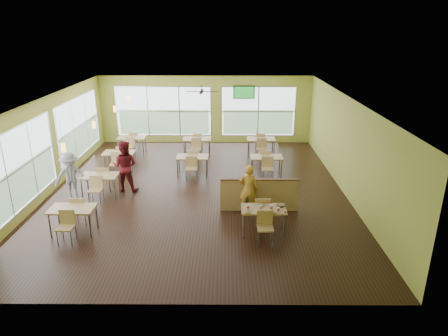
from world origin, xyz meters
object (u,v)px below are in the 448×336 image
at_px(half_wall_divider, 259,195).
at_px(food_basket, 281,205).
at_px(main_table, 264,212).
at_px(man_plaid, 249,189).

xyz_separation_m(half_wall_divider, food_basket, (0.47, -1.31, 0.26)).
height_order(main_table, food_basket, main_table).
distance_m(man_plaid, food_basket, 1.40).
bearing_deg(half_wall_divider, food_basket, -70.32).
distance_m(half_wall_divider, food_basket, 1.42).
relative_size(half_wall_divider, food_basket, 10.13).
bearing_deg(man_plaid, half_wall_divider, -141.60).
xyz_separation_m(main_table, man_plaid, (-0.35, 1.27, 0.14)).
bearing_deg(main_table, half_wall_divider, 90.00).
bearing_deg(main_table, man_plaid, 105.18).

